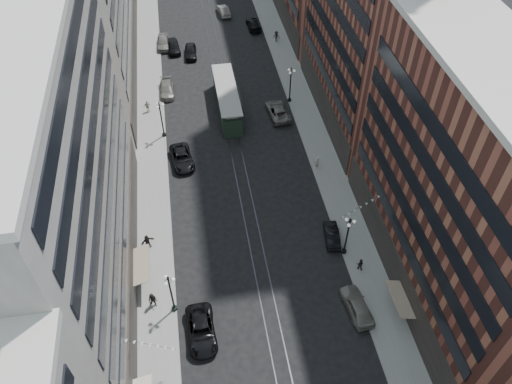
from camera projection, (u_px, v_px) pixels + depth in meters
ground at (227, 108)px, 72.09m from camera, size 220.00×220.00×0.00m
sidewalk_west at (149, 76)px, 77.63m from camera, size 4.00×180.00×0.15m
sidewalk_east at (287, 64)px, 80.13m from camera, size 4.00×180.00×0.15m
rail_west at (215, 71)px, 78.84m from camera, size 0.12×180.00×0.02m
rail_east at (224, 70)px, 79.00m from camera, size 0.12×180.00×0.02m
building_west_mid at (58, 183)px, 41.60m from camera, size 8.00×36.00×28.00m
building_east_mid at (460, 194)px, 43.49m from camera, size 8.00×30.00×24.00m
lamppost_sw_far at (171, 293)px, 46.92m from camera, size 1.03×1.14×5.52m
lamppost_sw_mid at (161, 118)px, 65.39m from camera, size 1.03×1.14×5.52m
lamppost_se_far at (347, 235)px, 51.75m from camera, size 1.03×1.14×5.52m
lamppost_se_mid at (290, 84)px, 70.90m from camera, size 1.03×1.14×5.52m
streetcar at (227, 100)px, 70.59m from camera, size 2.86×12.90×3.57m
car_2 at (201, 330)px, 46.75m from camera, size 2.79×5.75×1.58m
car_4 at (357, 306)px, 48.50m from camera, size 2.57×5.24×1.72m
pedestrian_2 at (153, 300)px, 48.62m from camera, size 1.06×0.84×1.92m
car_7 at (182, 158)px, 63.44m from camera, size 3.26×5.84×1.54m
car_8 at (167, 89)px, 74.05m from camera, size 2.05×5.02×1.46m
car_9 at (173, 46)px, 82.41m from camera, size 2.35×4.96×1.64m
car_10 at (332, 235)px, 54.86m from camera, size 2.01×4.35×1.38m
car_11 at (278, 111)px, 70.24m from camera, size 3.19×5.99×1.60m
car_12 at (253, 24)px, 87.80m from camera, size 2.28×5.28×1.51m
car_13 at (191, 52)px, 81.32m from camera, size 2.15×4.76×1.59m
car_14 at (224, 11)px, 91.28m from camera, size 2.26×4.90×1.56m
pedestrian_5 at (147, 241)px, 53.86m from camera, size 1.59×1.05×1.67m
pedestrian_6 at (148, 106)px, 70.64m from camera, size 1.06×0.56×1.75m
pedestrian_7 at (360, 264)px, 51.83m from camera, size 0.86×0.74×1.55m
pedestrian_8 at (317, 162)px, 62.52m from camera, size 0.78×0.72×1.79m
pedestrian_9 at (276, 36)px, 84.20m from camera, size 1.27×0.85×1.83m
car_extra_0 at (163, 42)px, 83.28m from camera, size 2.22×5.13×1.72m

